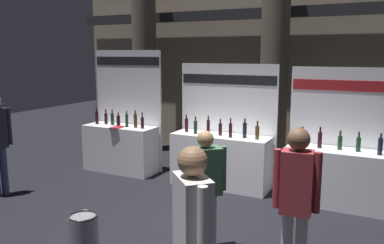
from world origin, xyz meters
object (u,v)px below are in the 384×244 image
exhibitor_booth_2 (337,171)px  exhibitor_booth_0 (122,142)px  visitor_2 (296,195)px  visitor_3 (193,233)px  trash_bin (84,240)px  visitor_1 (205,181)px  exhibitor_booth_1 (221,155)px

exhibitor_booth_2 → exhibitor_booth_0: bearing=179.9°
visitor_2 → visitor_3: visitor_3 is taller
trash_bin → visitor_3: visitor_3 is taller
visitor_1 → visitor_3: visitor_3 is taller
exhibitor_booth_1 → visitor_2: (2.00, -2.79, 0.45)m
exhibitor_booth_2 → trash_bin: size_ratio=3.57×
exhibitor_booth_1 → visitor_2: bearing=-54.4°
exhibitor_booth_1 → exhibitor_booth_2: size_ratio=1.01×
exhibitor_booth_0 → trash_bin: exhibitor_booth_0 is taller
visitor_1 → exhibitor_booth_1: bearing=65.1°
exhibitor_booth_2 → trash_bin: 4.22m
exhibitor_booth_2 → visitor_1: (-1.31, -2.43, 0.36)m
trash_bin → exhibitor_booth_2: bearing=54.4°
visitor_2 → visitor_3: size_ratio=0.98×
trash_bin → visitor_3: 2.07m
exhibitor_booth_0 → exhibitor_booth_1: size_ratio=1.11×
exhibitor_booth_0 → visitor_1: (3.11, -2.44, 0.31)m
trash_bin → visitor_1: (1.14, 0.99, 0.62)m
exhibitor_booth_2 → visitor_3: 4.19m
visitor_2 → visitor_3: (-0.54, -1.35, 0.04)m
exhibitor_booth_1 → trash_bin: exhibitor_booth_1 is taller
exhibitor_booth_0 → visitor_2: size_ratio=1.46×
visitor_2 → visitor_1: bearing=-21.3°
exhibitor_booth_2 → visitor_1: bearing=-118.4°
exhibitor_booth_1 → visitor_1: exhibitor_booth_1 is taller
exhibitor_booth_1 → exhibitor_booth_2: bearing=-1.0°
exhibitor_booth_0 → exhibitor_booth_1: exhibitor_booth_0 is taller
trash_bin → visitor_2: (2.34, 0.67, 0.73)m
exhibitor_booth_0 → visitor_1: size_ratio=1.64×
exhibitor_booth_2 → exhibitor_booth_1: bearing=179.0°
visitor_2 → trash_bin: bearing=9.7°
trash_bin → visitor_2: bearing=15.9°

